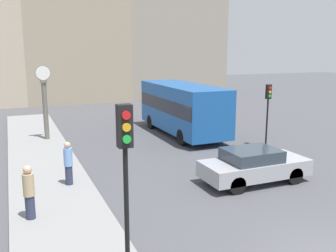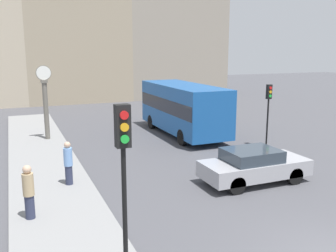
% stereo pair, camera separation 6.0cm
% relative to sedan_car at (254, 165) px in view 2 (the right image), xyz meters
% --- Properties ---
extents(sidewalk_corner, '(3.01, 26.80, 0.15)m').
position_rel_sedan_car_xyz_m(sidewalk_corner, '(-7.47, 5.65, -0.63)').
color(sidewalk_corner, gray).
rests_on(sidewalk_corner, ground_plane).
extents(building_row, '(30.12, 5.00, 17.42)m').
position_rel_sedan_car_xyz_m(building_row, '(-1.44, 26.73, 7.53)').
color(building_row, '#B7A88E').
rests_on(building_row, ground_plane).
extents(sedan_car, '(4.29, 1.80, 1.37)m').
position_rel_sedan_car_xyz_m(sedan_car, '(0.00, 0.00, 0.00)').
color(sedan_car, '#9E9EA3').
rests_on(sedan_car, ground_plane).
extents(bus_distant, '(2.61, 7.85, 3.08)m').
position_rel_sedan_car_xyz_m(bus_distant, '(1.03, 8.84, 1.04)').
color(bus_distant, '#195199').
rests_on(bus_distant, ground_plane).
extents(traffic_light_near, '(0.26, 0.24, 4.13)m').
position_rel_sedan_car_xyz_m(traffic_light_near, '(-6.85, -5.53, 2.38)').
color(traffic_light_near, black).
rests_on(traffic_light_near, sidewalk_corner).
extents(traffic_light_far, '(0.26, 0.24, 3.38)m').
position_rel_sedan_car_xyz_m(traffic_light_far, '(3.89, 4.29, 1.73)').
color(traffic_light_far, black).
rests_on(traffic_light_far, ground_plane).
extents(street_clock, '(0.83, 0.35, 4.17)m').
position_rel_sedan_car_xyz_m(street_clock, '(-6.87, 10.23, 1.57)').
color(street_clock, '#666056').
rests_on(street_clock, sidewalk_corner).
extents(pedestrian_tan_coat, '(0.34, 0.34, 1.68)m').
position_rel_sedan_car_xyz_m(pedestrian_tan_coat, '(-8.35, -0.31, 0.30)').
color(pedestrian_tan_coat, '#2D334C').
rests_on(pedestrian_tan_coat, sidewalk_corner).
extents(pedestrian_blue_stripe, '(0.33, 0.33, 1.67)m').
position_rel_sedan_car_xyz_m(pedestrian_blue_stripe, '(-6.83, 2.22, 0.29)').
color(pedestrian_blue_stripe, '#2D334C').
rests_on(pedestrian_blue_stripe, sidewalk_corner).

